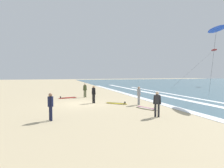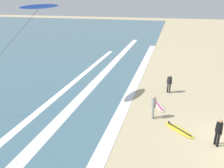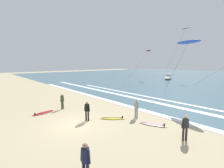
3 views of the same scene
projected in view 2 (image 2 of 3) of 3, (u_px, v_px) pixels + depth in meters
wave_foam_shoreline at (115, 126)px, 13.96m from camera, size 51.01×0.82×0.01m
wave_foam_mid_break at (69, 110)px, 15.93m from camera, size 58.07×0.83×0.01m
wave_foam_outer_break at (38, 112)px, 15.67m from camera, size 38.92×0.56×0.01m
surfer_left_near at (219, 130)px, 11.79m from camera, size 0.48×0.34×1.60m
surfer_background_far at (169, 82)px, 18.50m from camera, size 0.34×0.48×1.60m
surfer_mid_group at (154, 105)px, 14.53m from camera, size 0.51×0.32×1.60m
surfboard_foreground_flat at (179, 130)px, 13.45m from camera, size 1.83×1.98×0.25m
surfboard_left_pile at (158, 105)px, 16.52m from camera, size 2.17×1.36×0.25m
kite_blue_high_right at (40, 7)px, 14.64m from camera, size 7.12×5.40×7.14m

